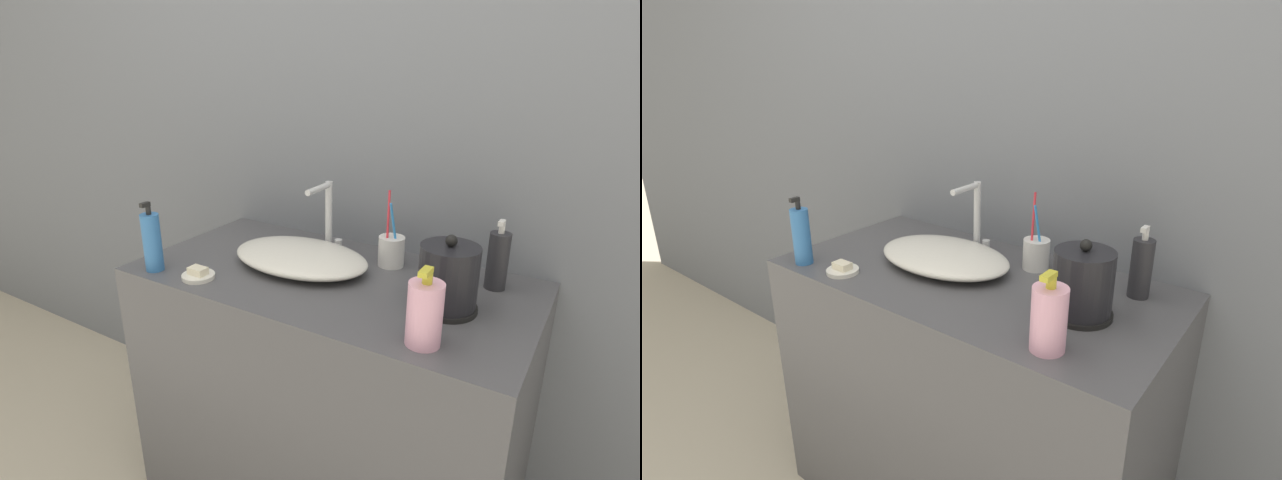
{
  "view_description": "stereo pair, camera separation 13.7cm",
  "coord_description": "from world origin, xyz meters",
  "views": [
    {
      "loc": [
        0.64,
        -0.81,
        1.4
      ],
      "look_at": [
        -0.03,
        0.28,
        0.93
      ],
      "focal_mm": 28.0,
      "sensor_mm": 36.0,
      "label": 1
    },
    {
      "loc": [
        0.75,
        -0.73,
        1.4
      ],
      "look_at": [
        -0.03,
        0.28,
        0.93
      ],
      "focal_mm": 28.0,
      "sensor_mm": 36.0,
      "label": 2
    }
  ],
  "objects": [
    {
      "name": "sink_basin",
      "position": [
        -0.11,
        0.29,
        0.86
      ],
      "size": [
        0.42,
        0.27,
        0.06
      ],
      "color": "silver",
      "rests_on": "vanity_counter"
    },
    {
      "name": "mouthwash_bottle",
      "position": [
        0.41,
        0.44,
        0.91
      ],
      "size": [
        0.05,
        0.05,
        0.19
      ],
      "color": "#28282D",
      "rests_on": "vanity_counter"
    },
    {
      "name": "vanity_counter",
      "position": [
        0.0,
        0.28,
        0.41
      ],
      "size": [
        1.11,
        0.57,
        0.83
      ],
      "color": "#4C4C51",
      "rests_on": "ground_plane"
    },
    {
      "name": "electric_kettle",
      "position": [
        0.34,
        0.26,
        0.9
      ],
      "size": [
        0.15,
        0.15,
        0.19
      ],
      "color": "black",
      "rests_on": "vanity_counter"
    },
    {
      "name": "toothbrush_cup",
      "position": [
        0.11,
        0.44,
        0.87
      ],
      "size": [
        0.08,
        0.08,
        0.22
      ],
      "color": "silver",
      "rests_on": "vanity_counter"
    },
    {
      "name": "wall_back",
      "position": [
        0.0,
        0.59,
        1.3
      ],
      "size": [
        6.0,
        0.04,
        2.6
      ],
      "color": "slate",
      "rests_on": "ground_plane"
    },
    {
      "name": "shampoo_bottle",
      "position": [
        -0.45,
        0.06,
        0.91
      ],
      "size": [
        0.05,
        0.05,
        0.2
      ],
      "color": "#3370B7",
      "rests_on": "vanity_counter"
    },
    {
      "name": "lotion_bottle",
      "position": [
        0.35,
        0.08,
        0.9
      ],
      "size": [
        0.08,
        0.08,
        0.18
      ],
      "color": "#EAA8C6",
      "rests_on": "vanity_counter"
    },
    {
      "name": "faucet",
      "position": [
        -0.1,
        0.44,
        0.95
      ],
      "size": [
        0.06,
        0.13,
        0.22
      ],
      "color": "silver",
      "rests_on": "vanity_counter"
    },
    {
      "name": "soap_dish",
      "position": [
        -0.3,
        0.08,
        0.84
      ],
      "size": [
        0.09,
        0.09,
        0.03
      ],
      "color": "silver",
      "rests_on": "vanity_counter"
    }
  ]
}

